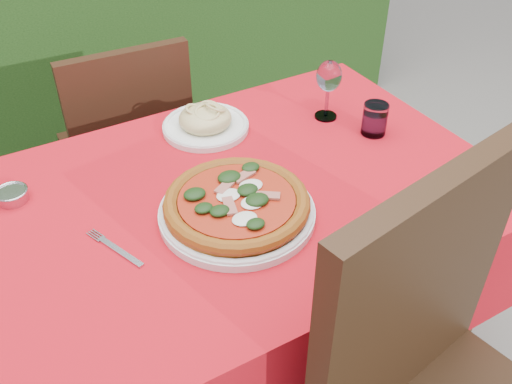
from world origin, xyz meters
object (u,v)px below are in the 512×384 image
steel_ramekin (12,196)px  water_glass (374,121)px  pasta_plate (205,122)px  wine_glass (329,79)px  chair_far (129,144)px  fork (121,252)px  pizza_plate (237,206)px

steel_ramekin → water_glass: bearing=-11.8°
pasta_plate → wine_glass: 0.36m
chair_far → pasta_plate: chair_far is taller
pasta_plate → fork: size_ratio=1.32×
pasta_plate → fork: 0.51m
pizza_plate → pasta_plate: bearing=74.6°
chair_far → wine_glass: size_ratio=5.13×
water_glass → pasta_plate: bearing=147.6°
steel_ramekin → chair_far: bearing=47.9°
water_glass → fork: (-0.75, -0.10, -0.04)m
wine_glass → steel_ramekin: (-0.85, 0.06, -0.11)m
pasta_plate → steel_ramekin: bearing=-174.0°
chair_far → water_glass: bearing=130.1°
water_glass → wine_glass: 0.17m
fork → steel_ramekin: bearing=97.3°
chair_far → pizza_plate: bearing=93.4°
pasta_plate → wine_glass: size_ratio=1.37×
pasta_plate → water_glass: water_glass is taller
pizza_plate → water_glass: size_ratio=3.99×
pizza_plate → pasta_plate: size_ratio=1.48×
water_glass → wine_glass: bearing=114.6°
wine_glass → pizza_plate: bearing=-149.0°
chair_far → pizza_plate: chair_far is taller
pasta_plate → wine_glass: wine_glass is taller
chair_far → steel_ramekin: bearing=50.7°
chair_far → steel_ramekin: (-0.42, -0.46, 0.25)m
pizza_plate → wine_glass: wine_glass is taller
pizza_plate → water_glass: 0.50m
water_glass → steel_ramekin: water_glass is taller
pizza_plate → steel_ramekin: pizza_plate is taller
wine_glass → water_glass: bearing=-65.4°
fork → pasta_plate: bearing=22.4°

